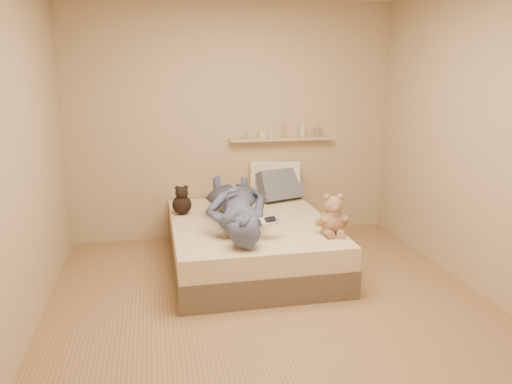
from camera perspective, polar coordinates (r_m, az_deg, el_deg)
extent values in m
plane|color=#94754C|center=(4.13, 1.88, -12.99)|extent=(3.80, 3.80, 0.00)
plane|color=tan|center=(5.58, -2.64, 8.02)|extent=(3.60, 0.00, 3.60)
plane|color=tan|center=(1.98, 15.23, -3.28)|extent=(3.60, 0.00, 3.60)
plane|color=tan|center=(3.74, -25.90, 3.75)|extent=(0.00, 3.80, 3.80)
plane|color=tan|center=(4.51, 24.97, 5.35)|extent=(0.00, 3.80, 3.80)
cube|color=brown|center=(4.91, -0.67, -6.89)|extent=(1.50, 1.90, 0.25)
cube|color=beige|center=(4.84, -0.68, -4.40)|extent=(1.48, 1.88, 0.20)
cube|color=#A8A9AF|center=(4.25, 1.61, -3.27)|extent=(0.20, 0.13, 0.06)
cube|color=black|center=(4.24, 1.65, -3.08)|extent=(0.11, 0.07, 0.03)
sphere|color=#8F674E|center=(4.46, 8.69, -3.31)|extent=(0.22, 0.22, 0.22)
sphere|color=tan|center=(4.40, 8.82, -1.50)|extent=(0.17, 0.17, 0.17)
sphere|color=#957051|center=(4.37, 8.10, -0.59)|extent=(0.06, 0.06, 0.06)
sphere|color=#947851|center=(4.39, 9.60, -0.56)|extent=(0.06, 0.06, 0.06)
sphere|color=#856049|center=(4.33, 9.03, -1.94)|extent=(0.07, 0.07, 0.07)
cylinder|color=#9C7F53|center=(4.40, 7.48, -3.28)|extent=(0.08, 0.15, 0.13)
cylinder|color=#866447|center=(4.45, 10.07, -3.20)|extent=(0.12, 0.16, 0.13)
cylinder|color=#8C654A|center=(4.38, 8.25, -4.69)|extent=(0.08, 0.15, 0.07)
cylinder|color=#A78359|center=(4.40, 9.62, -4.63)|extent=(0.11, 0.16, 0.07)
cylinder|color=beige|center=(4.42, 8.78, -2.36)|extent=(0.13, 0.13, 0.02)
sphere|color=black|center=(5.05, -8.47, -1.45)|extent=(0.19, 0.19, 0.19)
sphere|color=black|center=(5.01, -8.49, -0.11)|extent=(0.13, 0.13, 0.13)
sphere|color=black|center=(4.98, -9.00, 0.45)|extent=(0.05, 0.05, 0.05)
sphere|color=black|center=(5.00, -8.03, 0.54)|extent=(0.05, 0.05, 0.05)
cube|color=beige|center=(5.64, 2.19, 1.39)|extent=(0.59, 0.37, 0.43)
cube|color=slate|center=(5.52, 2.82, 0.79)|extent=(0.56, 0.41, 0.37)
imported|color=#485372|center=(4.65, -2.35, -1.44)|extent=(0.70, 1.63, 0.38)
cube|color=tan|center=(5.66, 3.02, 6.06)|extent=(1.20, 0.12, 0.03)
cylinder|color=#9D9786|center=(5.56, -1.18, 6.38)|extent=(0.06, 0.06, 0.05)
cylinder|color=silver|center=(5.60, 0.74, 6.53)|extent=(0.08, 0.08, 0.07)
cylinder|color=silver|center=(5.65, 3.21, 7.06)|extent=(0.04, 0.04, 0.17)
imported|color=silver|center=(5.71, 5.35, 7.12)|extent=(0.08, 0.08, 0.17)
imported|color=silver|center=(5.77, 7.05, 6.99)|extent=(0.09, 0.09, 0.14)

